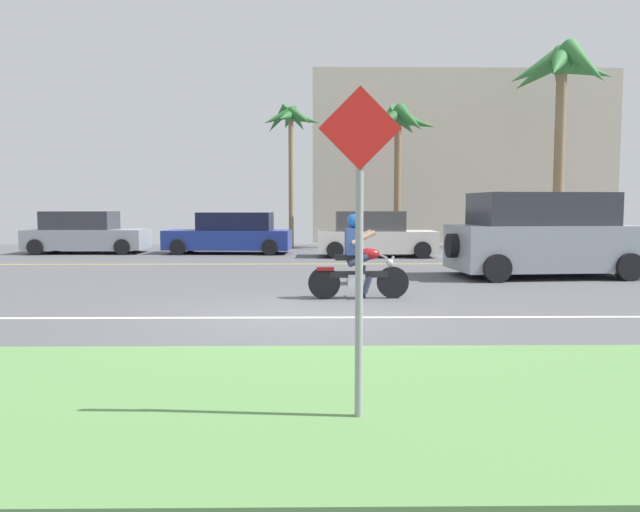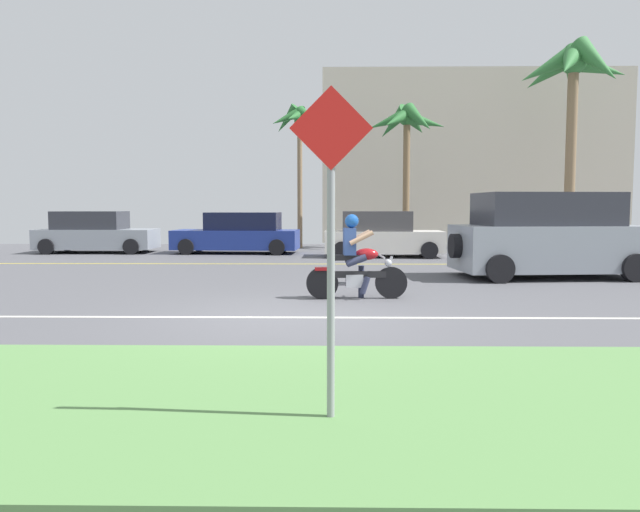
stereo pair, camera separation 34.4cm
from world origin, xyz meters
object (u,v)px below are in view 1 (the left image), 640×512
(palm_tree_0, at_px, (397,127))
(street_sign, at_px, (359,222))
(parked_car_0, at_px, (86,234))
(palm_tree_1, at_px, (560,78))
(palm_tree_2, at_px, (290,125))
(parked_car_1, at_px, (231,234))
(motorcyclist, at_px, (358,263))
(suv_nearby, at_px, (542,236))
(parked_car_2, at_px, (374,235))

(palm_tree_0, relative_size, street_sign, 2.26)
(parked_car_0, height_order, palm_tree_0, palm_tree_0)
(parked_car_0, height_order, palm_tree_1, palm_tree_1)
(palm_tree_1, bearing_deg, palm_tree_2, 179.67)
(parked_car_0, relative_size, parked_car_1, 0.92)
(palm_tree_0, bearing_deg, motorcyclist, -100.85)
(motorcyclist, distance_m, suv_nearby, 5.83)
(palm_tree_1, height_order, street_sign, palm_tree_1)
(parked_car_1, distance_m, street_sign, 17.58)
(palm_tree_0, height_order, street_sign, palm_tree_0)
(motorcyclist, height_order, suv_nearby, suv_nearby)
(parked_car_2, relative_size, palm_tree_1, 0.48)
(palm_tree_2, height_order, street_sign, palm_tree_2)
(suv_nearby, xyz_separation_m, parked_car_0, (-13.80, 7.62, -0.26))
(suv_nearby, height_order, parked_car_2, suv_nearby)
(street_sign, bearing_deg, motorcyclist, 85.77)
(palm_tree_1, bearing_deg, street_sign, -115.64)
(parked_car_2, distance_m, palm_tree_0, 5.98)
(motorcyclist, relative_size, parked_car_0, 0.44)
(palm_tree_0, bearing_deg, parked_car_2, -107.79)
(palm_tree_0, distance_m, palm_tree_2, 4.33)
(parked_car_0, bearing_deg, palm_tree_2, 20.99)
(parked_car_0, distance_m, street_sign, 19.51)
(parked_car_2, xyz_separation_m, street_sign, (-1.74, -15.80, 0.85))
(motorcyclist, xyz_separation_m, suv_nearby, (4.70, 3.44, 0.32))
(motorcyclist, bearing_deg, palm_tree_0, 79.15)
(parked_car_2, bearing_deg, street_sign, -96.30)
(motorcyclist, xyz_separation_m, palm_tree_0, (2.58, 13.48, 4.21))
(suv_nearby, xyz_separation_m, parked_car_2, (-3.43, 5.94, -0.26))
(motorcyclist, height_order, parked_car_1, motorcyclist)
(parked_car_1, distance_m, palm_tree_0, 8.07)
(street_sign, bearing_deg, palm_tree_2, 93.51)
(motorcyclist, bearing_deg, parked_car_0, 129.44)
(motorcyclist, bearing_deg, parked_car_2, 82.30)
(motorcyclist, distance_m, palm_tree_0, 14.36)
(parked_car_1, bearing_deg, parked_car_2, -15.98)
(parked_car_0, bearing_deg, parked_car_2, -9.20)
(palm_tree_0, bearing_deg, palm_tree_2, 174.54)
(palm_tree_1, bearing_deg, parked_car_0, -171.42)
(street_sign, bearing_deg, palm_tree_1, 64.36)
(parked_car_1, xyz_separation_m, palm_tree_0, (6.38, 2.65, 4.17))
(street_sign, bearing_deg, parked_car_2, 83.70)
(motorcyclist, relative_size, palm_tree_2, 0.32)
(suv_nearby, height_order, palm_tree_1, palm_tree_1)
(suv_nearby, relative_size, palm_tree_2, 0.78)
(palm_tree_0, xyz_separation_m, street_sign, (-3.06, -19.90, -3.30))
(parked_car_1, height_order, palm_tree_1, palm_tree_1)
(parked_car_2, bearing_deg, palm_tree_1, 29.16)
(suv_nearby, height_order, palm_tree_2, palm_tree_2)
(motorcyclist, bearing_deg, parked_car_1, 109.30)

